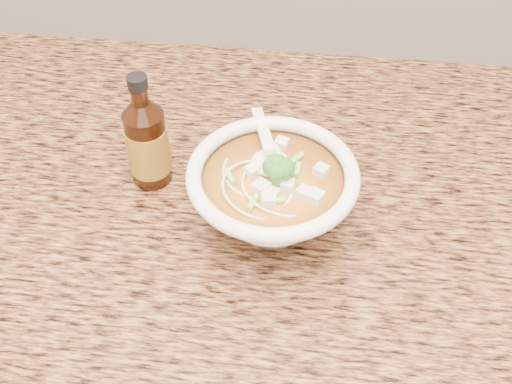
# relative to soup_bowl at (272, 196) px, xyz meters

# --- Properties ---
(cabinet) EXTENTS (4.00, 0.65, 0.86)m
(cabinet) POSITION_rel_soup_bowl_xyz_m (-0.04, 0.08, -0.52)
(cabinet) COLOR black
(cabinet) RESTS_ON ground
(counter_slab) EXTENTS (4.00, 0.68, 0.04)m
(counter_slab) POSITION_rel_soup_bowl_xyz_m (-0.04, 0.08, -0.07)
(counter_slab) COLOR olive
(counter_slab) RESTS_ON cabinet
(soup_bowl) EXTENTS (0.21, 0.23, 0.11)m
(soup_bowl) POSITION_rel_soup_bowl_xyz_m (0.00, 0.00, 0.00)
(soup_bowl) COLOR white
(soup_bowl) RESTS_ON counter_slab
(hot_sauce_bottle) EXTENTS (0.06, 0.06, 0.17)m
(hot_sauce_bottle) POSITION_rel_soup_bowl_xyz_m (-0.17, 0.06, 0.01)
(hot_sauce_bottle) COLOR #3B1808
(hot_sauce_bottle) RESTS_ON counter_slab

